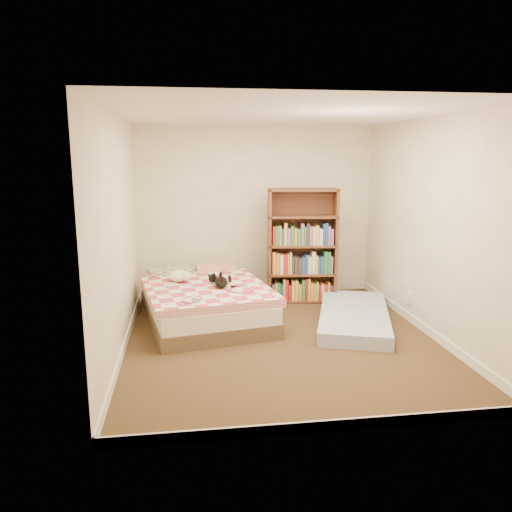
{
  "coord_description": "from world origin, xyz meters",
  "views": [
    {
      "loc": [
        -1.04,
        -5.35,
        2.08
      ],
      "look_at": [
        -0.24,
        0.3,
        0.92
      ],
      "focal_mm": 35.0,
      "sensor_mm": 36.0,
      "label": 1
    }
  ],
  "objects": [
    {
      "name": "floor_mattress",
      "position": [
        1.02,
        0.41,
        0.08
      ],
      "size": [
        1.36,
        2.0,
        0.17
      ],
      "primitive_type": "cube",
      "rotation": [
        0.0,
        0.0,
        -0.32
      ],
      "color": "#7F98D5",
      "rests_on": "room"
    },
    {
      "name": "black_cat",
      "position": [
        -0.63,
        0.65,
        0.54
      ],
      "size": [
        0.31,
        0.6,
        0.13
      ],
      "rotation": [
        0.0,
        0.0,
        0.52
      ],
      "color": "black",
      "rests_on": "bed"
    },
    {
      "name": "room",
      "position": [
        0.0,
        0.0,
        1.2
      ],
      "size": [
        3.51,
        4.01,
        2.51
      ],
      "color": "#442C1D",
      "rests_on": "ground"
    },
    {
      "name": "bed",
      "position": [
        -0.83,
        0.84,
        0.24
      ],
      "size": [
        1.73,
        2.21,
        0.53
      ],
      "rotation": [
        0.0,
        0.0,
        0.18
      ],
      "color": "brown",
      "rests_on": "room"
    },
    {
      "name": "white_dog",
      "position": [
        -1.14,
        0.96,
        0.55
      ],
      "size": [
        0.3,
        0.32,
        0.14
      ],
      "rotation": [
        0.0,
        0.0,
        -0.12
      ],
      "color": "white",
      "rests_on": "bed"
    },
    {
      "name": "bookshelf",
      "position": [
        0.58,
        1.48,
        0.58
      ],
      "size": [
        1.01,
        0.43,
        1.62
      ],
      "rotation": [
        0.0,
        0.0,
        -0.11
      ],
      "color": "#522D1C",
      "rests_on": "room"
    }
  ]
}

